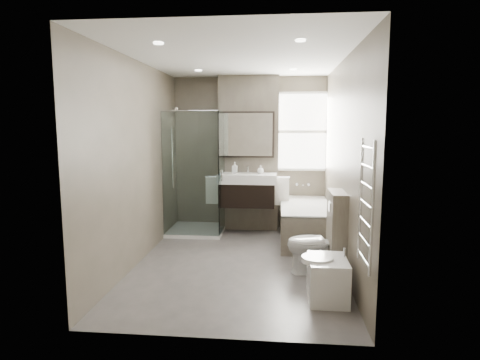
# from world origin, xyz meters

# --- Properties ---
(room) EXTENTS (2.70, 3.90, 2.70)m
(room) POSITION_xyz_m (0.00, 0.00, 1.30)
(room) COLOR #585351
(room) RESTS_ON ground
(vanity_pier) EXTENTS (1.00, 0.25, 2.60)m
(vanity_pier) POSITION_xyz_m (0.00, 1.77, 1.30)
(vanity_pier) COLOR #5E564A
(vanity_pier) RESTS_ON ground
(vanity) EXTENTS (0.95, 0.47, 0.66)m
(vanity) POSITION_xyz_m (0.00, 1.43, 0.74)
(vanity) COLOR black
(vanity) RESTS_ON vanity_pier
(mirror_cabinet) EXTENTS (0.86, 0.08, 0.76)m
(mirror_cabinet) POSITION_xyz_m (0.00, 1.61, 1.63)
(mirror_cabinet) COLOR black
(mirror_cabinet) RESTS_ON vanity_pier
(towel_left) EXTENTS (0.24, 0.06, 0.44)m
(towel_left) POSITION_xyz_m (-0.56, 1.40, 0.72)
(towel_left) COLOR white
(towel_left) RESTS_ON vanity_pier
(towel_right) EXTENTS (0.24, 0.06, 0.44)m
(towel_right) POSITION_xyz_m (0.56, 1.40, 0.72)
(towel_right) COLOR white
(towel_right) RESTS_ON vanity_pier
(shower_enclosure) EXTENTS (0.90, 0.90, 2.00)m
(shower_enclosure) POSITION_xyz_m (-0.75, 1.35, 0.49)
(shower_enclosure) COLOR white
(shower_enclosure) RESTS_ON ground
(bathtub) EXTENTS (0.75, 1.60, 0.57)m
(bathtub) POSITION_xyz_m (0.92, 1.10, 0.32)
(bathtub) COLOR #5E564A
(bathtub) RESTS_ON ground
(window) EXTENTS (0.98, 0.06, 1.33)m
(window) POSITION_xyz_m (0.90, 1.88, 1.68)
(window) COLOR white
(window) RESTS_ON room
(toilet) EXTENTS (0.76, 0.52, 0.71)m
(toilet) POSITION_xyz_m (0.97, -0.25, 0.36)
(toilet) COLOR white
(toilet) RESTS_ON ground
(cistern_box) EXTENTS (0.19, 0.55, 1.00)m
(cistern_box) POSITION_xyz_m (1.21, -0.25, 0.50)
(cistern_box) COLOR #5E564A
(cistern_box) RESTS_ON ground
(bidet) EXTENTS (0.46, 0.54, 0.56)m
(bidet) POSITION_xyz_m (1.01, -1.03, 0.23)
(bidet) COLOR white
(bidet) RESTS_ON ground
(towel_radiator) EXTENTS (0.03, 0.49, 1.10)m
(towel_radiator) POSITION_xyz_m (1.25, -1.60, 1.12)
(towel_radiator) COLOR silver
(towel_radiator) RESTS_ON room
(soap_bottle_a) EXTENTS (0.08, 0.09, 0.19)m
(soap_bottle_a) POSITION_xyz_m (-0.21, 1.46, 1.09)
(soap_bottle_a) COLOR white
(soap_bottle_a) RESTS_ON vanity
(soap_bottle_b) EXTENTS (0.10, 0.10, 0.13)m
(soap_bottle_b) POSITION_xyz_m (0.21, 1.50, 1.07)
(soap_bottle_b) COLOR white
(soap_bottle_b) RESTS_ON vanity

